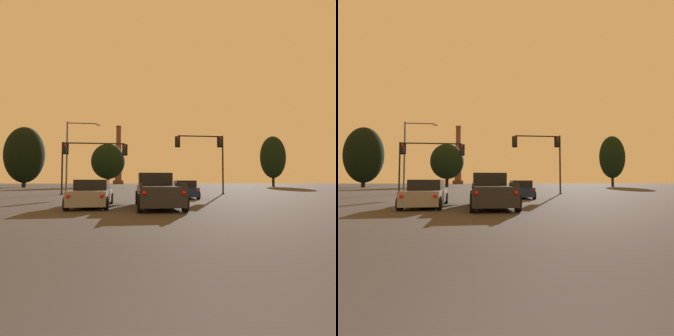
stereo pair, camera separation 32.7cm
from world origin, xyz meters
TOP-DOWN VIEW (x-y plane):
  - hatchback_right_lane_front at (2.98, 19.76)m, footprint 1.90×4.11m
  - sedan_left_lane_second at (-3.14, 13.00)m, footprint 2.16×4.77m
  - pickup_truck_center_lane_second at (0.28, 12.41)m, footprint 2.34×5.56m
  - traffic_light_overhead_right at (6.86, 26.86)m, footprint 5.55×0.50m
  - traffic_light_overhead_left at (-6.35, 27.04)m, footprint 6.95×0.50m
  - street_lamp at (-8.17, 29.17)m, footprint 3.82×0.36m
  - smokestack at (-14.56, 175.93)m, footprint 7.16×7.16m
  - treeline_left_mid at (-9.01, 70.34)m, footprint 8.93×8.04m
  - treeline_center_left at (-29.26, 67.49)m, footprint 9.46×8.52m
  - treeline_far_right at (37.53, 69.81)m, footprint 7.15×6.43m

SIDE VIEW (x-z plane):
  - hatchback_right_lane_front at x=2.98m, z-range -0.05..1.38m
  - sedan_left_lane_second at x=-3.14m, z-range -0.05..1.38m
  - pickup_truck_center_lane_second at x=0.28m, z-range -0.11..1.71m
  - traffic_light_overhead_left at x=-6.35m, z-range 1.53..7.07m
  - traffic_light_overhead_right at x=6.86m, z-range 1.72..8.22m
  - street_lamp at x=-8.17m, z-range 1.02..9.22m
  - treeline_left_mid at x=-9.01m, z-range 1.07..12.79m
  - treeline_center_left at x=-29.26m, z-range 0.57..15.77m
  - treeline_far_right at x=37.53m, z-range 1.21..15.79m
  - smokestack at x=-14.56m, z-range -4.25..35.02m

